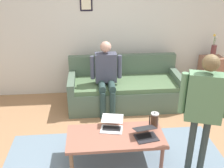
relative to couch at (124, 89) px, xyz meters
name	(u,v)px	position (x,y,z in m)	size (l,w,h in m)	color
ground_plane	(118,158)	(0.30, 1.57, -0.31)	(7.68, 7.68, 0.00)	#9B704D
area_rug	(116,165)	(0.34, 1.71, -0.30)	(3.02, 1.60, 0.01)	slate
back_wall	(106,27)	(0.30, -0.63, 1.04)	(7.04, 0.11, 2.70)	silver
couch	(124,89)	(0.00, 0.00, 0.00)	(2.07, 0.87, 0.88)	#4E6352
coffee_table	(116,138)	(0.34, 1.61, 0.07)	(1.28, 0.60, 0.42)	#935B4A
laptop_left	(112,126)	(0.37, 1.44, 0.15)	(0.35, 0.37, 0.13)	silver
laptop_center	(146,134)	(-0.05, 1.69, 0.15)	(0.33, 0.32, 0.14)	#28282D
french_press	(154,120)	(-0.21, 1.46, 0.22)	(0.13, 0.11, 0.24)	#4C3323
side_shelf	(209,75)	(-1.79, -0.30, 0.09)	(0.42, 0.32, 0.79)	#8C5C49
flower_vase	(214,49)	(-1.79, -0.30, 0.64)	(0.10, 0.10, 0.46)	brown
person_standing	(204,103)	(-0.63, 1.95, 0.72)	(0.56, 0.30, 1.60)	#313C3D
person_seated	(106,74)	(0.36, 0.23, 0.42)	(0.55, 0.51, 1.28)	#273C3A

